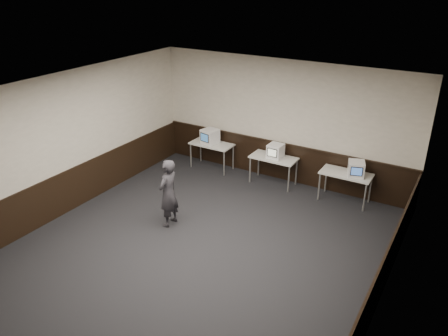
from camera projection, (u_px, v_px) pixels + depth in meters
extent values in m
plane|color=black|center=(196.00, 251.00, 8.77)|extent=(8.00, 8.00, 0.00)
plane|color=white|center=(191.00, 96.00, 7.45)|extent=(8.00, 8.00, 0.00)
plane|color=beige|center=(282.00, 122.00, 11.23)|extent=(7.00, 0.00, 7.00)
plane|color=beige|center=(65.00, 145.00, 9.75)|extent=(0.00, 8.00, 8.00)
plane|color=beige|center=(388.00, 233.00, 6.47)|extent=(0.00, 8.00, 8.00)
cube|color=black|center=(279.00, 161.00, 11.67)|extent=(6.98, 0.04, 1.00)
cube|color=black|center=(72.00, 189.00, 10.19)|extent=(0.04, 7.98, 1.00)
cube|color=black|center=(376.00, 291.00, 6.94)|extent=(0.04, 7.98, 1.00)
cube|color=black|center=(280.00, 143.00, 11.44)|extent=(6.98, 0.06, 0.04)
cube|color=silver|center=(212.00, 144.00, 12.17)|extent=(1.20, 0.60, 0.04)
cylinder|color=#999999|center=(191.00, 156.00, 12.39)|extent=(0.04, 0.04, 0.71)
cylinder|color=#999999|center=(224.00, 164.00, 11.87)|extent=(0.04, 0.04, 0.71)
cylinder|color=#999999|center=(201.00, 150.00, 12.78)|extent=(0.04, 0.04, 0.71)
cylinder|color=#999999|center=(233.00, 157.00, 12.26)|extent=(0.04, 0.04, 0.71)
cube|color=silver|center=(274.00, 158.00, 11.28)|extent=(1.20, 0.60, 0.04)
cylinder|color=#999999|center=(250.00, 170.00, 11.50)|extent=(0.04, 0.04, 0.71)
cylinder|color=#999999|center=(289.00, 179.00, 10.99)|extent=(0.04, 0.04, 0.71)
cylinder|color=#999999|center=(259.00, 163.00, 11.89)|extent=(0.04, 0.04, 0.71)
cylinder|color=#999999|center=(296.00, 172.00, 11.38)|extent=(0.04, 0.04, 0.71)
cube|color=silver|center=(346.00, 174.00, 10.39)|extent=(1.20, 0.60, 0.04)
cylinder|color=#999999|center=(319.00, 187.00, 10.61)|extent=(0.04, 0.04, 0.71)
cylinder|color=#999999|center=(365.00, 198.00, 10.10)|extent=(0.04, 0.04, 0.71)
cylinder|color=#999999|center=(326.00, 179.00, 11.00)|extent=(0.04, 0.04, 0.71)
cylinder|color=#999999|center=(370.00, 189.00, 10.49)|extent=(0.04, 0.04, 0.71)
cube|color=white|center=(210.00, 136.00, 12.10)|extent=(0.48, 0.49, 0.40)
cube|color=black|center=(205.00, 138.00, 11.95)|extent=(0.30, 0.07, 0.24)
cube|color=#315F93|center=(204.00, 138.00, 11.94)|extent=(0.26, 0.05, 0.20)
cube|color=white|center=(275.00, 151.00, 11.18)|extent=(0.37, 0.39, 0.36)
cube|color=black|center=(272.00, 153.00, 11.02)|extent=(0.27, 0.02, 0.22)
cube|color=beige|center=(272.00, 153.00, 11.01)|extent=(0.24, 0.01, 0.18)
cube|color=white|center=(356.00, 169.00, 10.17)|extent=(0.47, 0.48, 0.37)
cube|color=black|center=(357.00, 171.00, 9.99)|extent=(0.27, 0.10, 0.22)
cube|color=#365B9F|center=(357.00, 172.00, 9.98)|extent=(0.23, 0.08, 0.18)
imported|color=#29272D|center=(168.00, 193.00, 9.41)|extent=(0.39, 0.58, 1.54)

